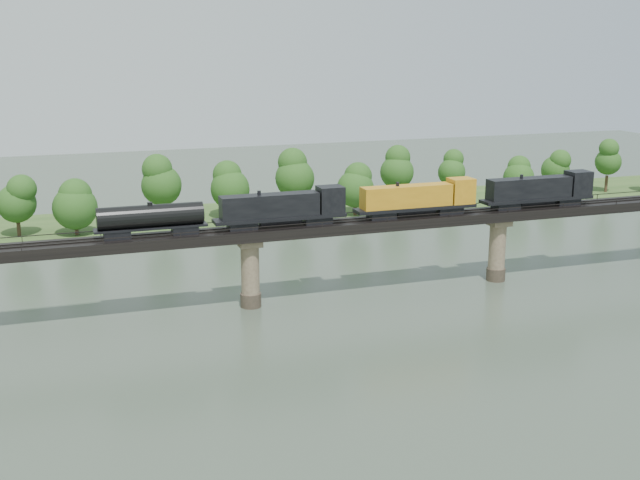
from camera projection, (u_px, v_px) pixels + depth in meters
name	position (u px, v px, depth m)	size (l,w,h in m)	color
ground	(317.00, 391.00, 87.53)	(400.00, 400.00, 0.00)	#354234
far_bank	(186.00, 221.00, 165.36)	(300.00, 24.00, 1.60)	#314E1F
bridge	(250.00, 270.00, 113.73)	(236.00, 30.00, 11.50)	#473A2D
bridge_superstructure	(249.00, 227.00, 112.17)	(220.00, 4.90, 0.75)	black
far_treeline	(147.00, 188.00, 156.72)	(289.06, 17.54, 13.60)	#382619
freight_train	(373.00, 202.00, 117.45)	(77.23, 3.01, 5.32)	black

